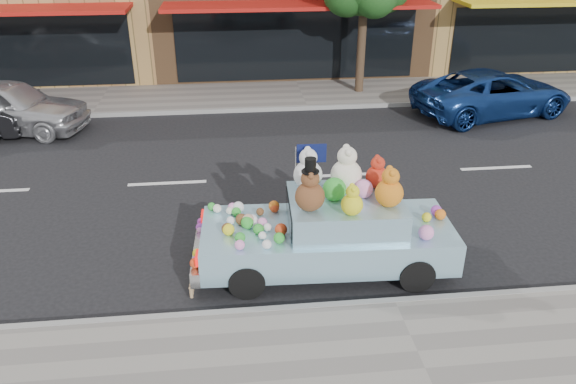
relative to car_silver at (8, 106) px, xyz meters
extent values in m
plane|color=black|center=(8.69, -3.99, -0.75)|extent=(120.00, 120.00, 0.00)
cube|color=gray|center=(8.69, -10.49, -0.69)|extent=(60.00, 3.00, 0.12)
cube|color=gray|center=(8.69, 2.51, -0.69)|extent=(60.00, 3.00, 0.12)
cube|color=gray|center=(8.69, -8.99, -0.68)|extent=(60.00, 0.12, 0.13)
cube|color=gray|center=(8.69, 1.01, -0.68)|extent=(60.00, 0.12, 0.13)
cube|color=black|center=(-1.31, 3.99, 0.65)|extent=(8.50, 0.06, 2.40)
cube|color=black|center=(8.69, 3.99, 0.65)|extent=(8.50, 0.06, 2.40)
cube|color=#B41610|center=(8.69, 3.11, 2.15)|extent=(9.00, 1.80, 0.12)
cube|color=black|center=(18.69, 3.99, 0.65)|extent=(8.50, 0.06, 2.40)
cylinder|color=#38281C|center=(10.69, 2.51, 0.85)|extent=(0.28, 0.28, 3.20)
imported|color=silver|center=(0.00, 0.00, 0.00)|extent=(4.69, 2.72, 1.50)
imported|color=navy|center=(14.28, -0.03, -0.06)|extent=(5.34, 3.38, 1.37)
cylinder|color=black|center=(9.16, -8.59, -0.45)|extent=(0.61, 0.22, 0.60)
cylinder|color=black|center=(9.22, -7.03, -0.45)|extent=(0.61, 0.22, 0.60)
cylinder|color=black|center=(6.36, -8.48, -0.45)|extent=(0.61, 0.22, 0.60)
cylinder|color=black|center=(6.42, -6.92, -0.45)|extent=(0.61, 0.22, 0.60)
cube|color=#96C8DF|center=(7.79, -7.75, -0.20)|extent=(4.36, 1.87, 0.60)
cube|color=#96C8DF|center=(8.09, -7.76, 0.35)|extent=(1.96, 1.57, 0.50)
cube|color=silver|center=(5.57, -7.66, -0.35)|extent=(0.23, 1.78, 0.26)
cube|color=red|center=(5.59, -8.34, -0.03)|extent=(0.07, 0.28, 0.16)
cube|color=red|center=(5.65, -6.99, -0.03)|extent=(0.07, 0.28, 0.16)
cube|color=black|center=(7.14, -7.73, 0.35)|extent=(0.09, 1.30, 0.40)
sphere|color=brown|center=(7.43, -8.09, 0.84)|extent=(0.49, 0.49, 0.49)
sphere|color=brown|center=(7.43, -8.09, 1.16)|extent=(0.30, 0.30, 0.30)
sphere|color=brown|center=(7.43, -8.19, 1.25)|extent=(0.11, 0.11, 0.11)
sphere|color=brown|center=(7.43, -7.98, 1.25)|extent=(0.11, 0.11, 0.11)
cylinder|color=black|center=(7.43, -8.09, 1.28)|extent=(0.29, 0.29, 0.02)
cylinder|color=black|center=(7.43, -8.09, 1.39)|extent=(0.18, 0.18, 0.22)
sphere|color=beige|center=(8.15, -7.42, 0.87)|extent=(0.54, 0.54, 0.54)
sphere|color=beige|center=(8.15, -7.42, 1.22)|extent=(0.34, 0.34, 0.34)
sphere|color=beige|center=(8.15, -7.53, 1.33)|extent=(0.13, 0.13, 0.13)
sphere|color=beige|center=(8.15, -7.30, 1.33)|extent=(0.13, 0.13, 0.13)
sphere|color=orange|center=(8.73, -8.09, 0.83)|extent=(0.46, 0.46, 0.46)
sphere|color=orange|center=(8.73, -8.09, 1.13)|extent=(0.29, 0.29, 0.29)
sphere|color=orange|center=(8.73, -8.19, 1.23)|extent=(0.11, 0.11, 0.11)
sphere|color=orange|center=(8.73, -7.99, 1.23)|extent=(0.11, 0.11, 0.11)
sphere|color=#AE2412|center=(8.70, -7.39, 0.80)|extent=(0.40, 0.40, 0.40)
sphere|color=#AE2412|center=(8.70, -7.39, 1.05)|extent=(0.25, 0.25, 0.25)
sphere|color=#AE2412|center=(8.70, -7.47, 1.13)|extent=(0.09, 0.09, 0.09)
sphere|color=#AE2412|center=(8.70, -7.30, 1.13)|extent=(0.09, 0.09, 0.09)
sphere|color=silver|center=(7.51, -7.29, 0.85)|extent=(0.50, 0.50, 0.50)
sphere|color=silver|center=(7.51, -7.29, 1.18)|extent=(0.31, 0.31, 0.31)
sphere|color=silver|center=(7.51, -7.40, 1.28)|extent=(0.12, 0.12, 0.12)
sphere|color=silver|center=(7.51, -7.18, 1.28)|extent=(0.12, 0.12, 0.12)
sphere|color=yellow|center=(8.07, -8.31, 0.78)|extent=(0.35, 0.35, 0.35)
sphere|color=yellow|center=(8.07, -8.31, 1.01)|extent=(0.22, 0.22, 0.22)
sphere|color=yellow|center=(8.07, -8.39, 1.08)|extent=(0.08, 0.08, 0.08)
sphere|color=yellow|center=(8.07, -8.24, 1.08)|extent=(0.08, 0.08, 0.08)
sphere|color=green|center=(7.89, -7.76, 0.78)|extent=(0.40, 0.40, 0.40)
sphere|color=pink|center=(8.39, -7.73, 0.75)|extent=(0.32, 0.32, 0.32)
sphere|color=white|center=(6.29, -7.13, 0.20)|extent=(0.20, 0.20, 0.20)
sphere|color=white|center=(6.50, -7.62, 0.20)|extent=(0.20, 0.20, 0.20)
sphere|color=white|center=(6.14, -7.54, 0.17)|extent=(0.14, 0.14, 0.14)
sphere|color=#593419|center=(6.08, -7.87, 0.20)|extent=(0.20, 0.20, 0.20)
sphere|color=green|center=(6.28, -8.15, 0.19)|extent=(0.18, 0.18, 0.18)
sphere|color=orange|center=(6.92, -7.15, 0.20)|extent=(0.20, 0.20, 0.20)
sphere|color=green|center=(6.60, -7.92, 0.19)|extent=(0.18, 0.18, 0.18)
sphere|color=#B43513|center=(6.97, -8.00, 0.20)|extent=(0.21, 0.21, 0.21)
sphere|color=green|center=(6.91, -8.24, 0.19)|extent=(0.19, 0.19, 0.19)
sphere|color=white|center=(6.75, -7.84, 0.17)|extent=(0.14, 0.14, 0.14)
sphere|color=#593419|center=(6.32, -7.57, 0.20)|extent=(0.20, 0.20, 0.20)
sphere|color=white|center=(6.47, -7.70, 0.18)|extent=(0.15, 0.15, 0.15)
sphere|color=green|center=(6.25, -7.26, 0.18)|extent=(0.16, 0.16, 0.16)
sphere|color=#593419|center=(6.67, -7.28, 0.17)|extent=(0.14, 0.14, 0.14)
sphere|color=yellow|center=(6.10, -7.90, 0.20)|extent=(0.20, 0.20, 0.20)
sphere|color=pink|center=(6.27, -8.37, 0.18)|extent=(0.17, 0.17, 0.17)
sphere|color=#B43513|center=(6.93, -7.19, 0.18)|extent=(0.17, 0.17, 0.17)
sphere|color=green|center=(5.81, -6.99, 0.17)|extent=(0.15, 0.15, 0.15)
sphere|color=white|center=(6.70, -8.39, 0.18)|extent=(0.15, 0.15, 0.15)
sphere|color=#F0E6BF|center=(5.91, -7.09, 0.18)|extent=(0.16, 0.16, 0.16)
sphere|color=green|center=(6.42, -7.71, 0.21)|extent=(0.22, 0.22, 0.22)
sphere|color=#F0E6BF|center=(6.13, -7.18, 0.17)|extent=(0.14, 0.14, 0.14)
sphere|color=white|center=(6.65, -8.09, 0.17)|extent=(0.14, 0.14, 0.14)
sphere|color=pink|center=(6.18, -7.08, 0.18)|extent=(0.16, 0.16, 0.16)
sphere|color=pink|center=(6.68, -7.69, 0.19)|extent=(0.17, 0.17, 0.17)
sphere|color=#D8A88C|center=(6.44, -7.65, 0.22)|extent=(0.22, 0.22, 0.22)
sphere|color=yellow|center=(5.56, -7.99, -0.15)|extent=(0.14, 0.14, 0.14)
sphere|color=#B43513|center=(5.54, -8.33, -0.13)|extent=(0.17, 0.17, 0.17)
sphere|color=pink|center=(5.59, -7.20, -0.15)|extent=(0.13, 0.13, 0.13)
sphere|color=purple|center=(5.60, -6.96, -0.15)|extent=(0.14, 0.14, 0.14)
sphere|color=purple|center=(5.59, -7.17, -0.14)|extent=(0.16, 0.16, 0.16)
sphere|color=purple|center=(5.55, -8.20, -0.16)|extent=(0.12, 0.12, 0.12)
sphere|color=yellow|center=(5.56, -8.04, -0.15)|extent=(0.13, 0.13, 0.13)
sphere|color=white|center=(5.54, -8.32, -0.14)|extent=(0.16, 0.16, 0.16)
sphere|color=orange|center=(9.78, -7.77, 0.20)|extent=(0.19, 0.19, 0.19)
sphere|color=yellow|center=(9.52, -7.81, 0.18)|extent=(0.17, 0.17, 0.17)
sphere|color=#8F6B4E|center=(9.35, -8.24, 0.18)|extent=(0.16, 0.16, 0.16)
sphere|color=pink|center=(9.31, -8.39, 0.23)|extent=(0.26, 0.26, 0.26)
sphere|color=purple|center=(9.76, -7.63, 0.20)|extent=(0.20, 0.20, 0.20)
cylinder|color=#997A54|center=(5.46, -8.51, -0.58)|extent=(0.06, 0.06, 0.17)
sphere|color=#997A54|center=(5.46, -8.51, -0.49)|extent=(0.07, 0.07, 0.07)
cylinder|color=#997A54|center=(5.46, -8.42, -0.58)|extent=(0.06, 0.06, 0.17)
sphere|color=#997A54|center=(5.46, -8.42, -0.49)|extent=(0.07, 0.07, 0.07)
cylinder|color=#997A54|center=(5.46, -8.33, -0.58)|extent=(0.06, 0.06, 0.17)
sphere|color=#997A54|center=(5.46, -8.33, -0.49)|extent=(0.07, 0.07, 0.07)
cylinder|color=#997A54|center=(5.47, -8.24, -0.58)|extent=(0.06, 0.06, 0.17)
sphere|color=#997A54|center=(5.47, -8.24, -0.49)|extent=(0.07, 0.07, 0.07)
cylinder|color=#997A54|center=(5.47, -8.15, -0.58)|extent=(0.06, 0.06, 0.17)
sphere|color=#997A54|center=(5.47, -8.15, -0.49)|extent=(0.07, 0.07, 0.07)
cylinder|color=#997A54|center=(5.47, -8.06, -0.58)|extent=(0.06, 0.06, 0.17)
sphere|color=#997A54|center=(5.47, -8.06, -0.49)|extent=(0.07, 0.07, 0.07)
cylinder|color=#997A54|center=(5.48, -7.97, -0.58)|extent=(0.06, 0.06, 0.17)
sphere|color=#997A54|center=(5.48, -7.97, -0.49)|extent=(0.07, 0.07, 0.07)
cylinder|color=#997A54|center=(5.48, -7.88, -0.58)|extent=(0.06, 0.06, 0.17)
sphere|color=#997A54|center=(5.48, -7.88, -0.49)|extent=(0.07, 0.07, 0.07)
cylinder|color=#997A54|center=(5.49, -7.79, -0.58)|extent=(0.06, 0.06, 0.17)
sphere|color=#997A54|center=(5.49, -7.79, -0.49)|extent=(0.07, 0.07, 0.07)
cylinder|color=#997A54|center=(5.49, -7.70, -0.58)|extent=(0.06, 0.06, 0.17)
sphere|color=#997A54|center=(5.49, -7.70, -0.49)|extent=(0.07, 0.07, 0.07)
cylinder|color=#997A54|center=(5.49, -7.62, -0.58)|extent=(0.06, 0.06, 0.17)
sphere|color=#997A54|center=(5.49, -7.62, -0.49)|extent=(0.07, 0.07, 0.07)
cylinder|color=#997A54|center=(5.50, -7.53, -0.58)|extent=(0.06, 0.06, 0.17)
sphere|color=#997A54|center=(5.50, -7.53, -0.49)|extent=(0.07, 0.07, 0.07)
cylinder|color=#997A54|center=(5.50, -7.44, -0.58)|extent=(0.06, 0.06, 0.17)
sphere|color=#997A54|center=(5.50, -7.44, -0.49)|extent=(0.07, 0.07, 0.07)
cylinder|color=#997A54|center=(5.50, -7.35, -0.58)|extent=(0.06, 0.06, 0.17)
sphere|color=#997A54|center=(5.50, -7.35, -0.49)|extent=(0.07, 0.07, 0.07)
cylinder|color=#997A54|center=(5.51, -7.26, -0.58)|extent=(0.06, 0.06, 0.17)
sphere|color=#997A54|center=(5.51, -7.26, -0.49)|extent=(0.07, 0.07, 0.07)
cylinder|color=#997A54|center=(5.51, -7.17, -0.58)|extent=(0.06, 0.06, 0.17)
sphere|color=#997A54|center=(5.51, -7.17, -0.49)|extent=(0.07, 0.07, 0.07)
cylinder|color=#997A54|center=(5.51, -7.08, -0.58)|extent=(0.06, 0.06, 0.17)
sphere|color=#997A54|center=(5.51, -7.08, -0.49)|extent=(0.07, 0.07, 0.07)
cylinder|color=#997A54|center=(5.52, -6.99, -0.58)|extent=(0.06, 0.06, 0.17)
sphere|color=#997A54|center=(5.52, -6.99, -0.49)|extent=(0.07, 0.07, 0.07)
cylinder|color=#997A54|center=(5.52, -6.90, -0.58)|extent=(0.06, 0.06, 0.17)
sphere|color=#997A54|center=(5.52, -6.90, -0.49)|extent=(0.07, 0.07, 0.07)
cylinder|color=#997A54|center=(5.52, -6.81, -0.58)|extent=(0.06, 0.06, 0.17)
sphere|color=#997A54|center=(5.52, -6.81, -0.49)|extent=(0.07, 0.07, 0.07)
cylinder|color=silver|center=(7.32, -7.08, 0.95)|extent=(0.02, 0.02, 0.70)
cube|color=#0C1447|center=(7.60, -7.07, 1.16)|extent=(0.52, 0.04, 0.34)
camera|label=1|loc=(6.21, -15.98, 4.93)|focal=35.00mm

